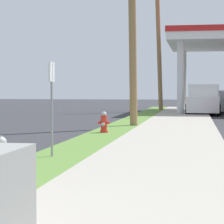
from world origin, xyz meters
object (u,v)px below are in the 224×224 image
Objects in this scene: fire_hydrant_third at (133,112)px; truck_white_at_forecourt at (204,101)px; fire_hydrant_second at (104,123)px; fire_hydrant_nearest at (1,162)px; car_silver_by_far_pump at (212,102)px; utility_pole_midground at (132,7)px; utility_pole_background at (159,40)px; street_sign_post at (52,89)px.

fire_hydrant_third is 0.14× the size of truck_white_at_forecourt.
fire_hydrant_second is 16.55m from truck_white_at_forecourt.
fire_hydrant_second and fire_hydrant_third have the same top height.
fire_hydrant_third is 7.98m from truck_white_at_forecourt.
fire_hydrant_nearest is at bearing -89.78° from fire_hydrant_second.
truck_white_at_forecourt is at bearing -100.81° from car_silver_by_far_pump.
utility_pole_midground reaches higher than car_silver_by_far_pump.
truck_white_at_forecourt is (3.77, 16.11, 0.47)m from fire_hydrant_second.
utility_pole_midground is 2.15× the size of car_silver_by_far_pump.
utility_pole_background is (0.50, 11.46, 4.96)m from fire_hydrant_third.
fire_hydrant_nearest is 9.56m from fire_hydrant_second.
fire_hydrant_second is 6.54m from street_sign_post.
fire_hydrant_nearest and fire_hydrant_second have the same top height.
utility_pole_background is (0.43, 20.59, 4.96)m from fire_hydrant_second.
fire_hydrant_second is 0.16× the size of car_silver_by_far_pump.
car_silver_by_far_pump is at bearing 80.31° from street_sign_post.
fire_hydrant_second is at bearing -103.17° from truck_white_at_forecourt.
utility_pole_midground is at bearing 87.14° from street_sign_post.
car_silver_by_far_pump is 0.83× the size of truck_white_at_forecourt.
fire_hydrant_second is 0.35× the size of street_sign_post.
truck_white_at_forecourt reaches higher than fire_hydrant_nearest.
truck_white_at_forecourt is (3.34, -4.48, -4.49)m from utility_pole_background.
utility_pole_background is (0.39, 30.15, 4.96)m from fire_hydrant_nearest.
fire_hydrant_third is at bearing -118.83° from truck_white_at_forecourt.
fire_hydrant_second is 0.07× the size of utility_pole_background.
utility_pole_background reaches higher than street_sign_post.
car_silver_by_far_pump is at bearing 81.44° from fire_hydrant_nearest.
truck_white_at_forecourt reaches higher than car_silver_by_far_pump.
fire_hydrant_nearest is 0.07× the size of utility_pole_background.
utility_pole_background is 4.90× the size of street_sign_post.
street_sign_post reaches higher than fire_hydrant_third.
utility_pole_midground is 4.63× the size of street_sign_post.
fire_hydrant_second is 1.00× the size of fire_hydrant_third.
car_silver_by_far_pump is at bearing -17.83° from utility_pole_background.
fire_hydrant_third is at bearing -92.50° from utility_pole_background.
utility_pole_midground reaches higher than fire_hydrant_third.
utility_pole_midground is 1.78× the size of truck_white_at_forecourt.
truck_white_at_forecourt is at bearing 74.99° from utility_pole_midground.
fire_hydrant_second is 6.13m from utility_pole_midground.
fire_hydrant_third is 0.35× the size of street_sign_post.
car_silver_by_far_pump reaches higher than fire_hydrant_third.
street_sign_post reaches higher than car_silver_by_far_pump.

